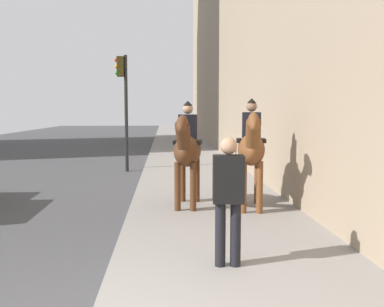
{
  "coord_description": "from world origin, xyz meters",
  "views": [
    {
      "loc": [
        -3.55,
        -0.76,
        2.16
      ],
      "look_at": [
        4.0,
        -1.24,
        1.4
      ],
      "focal_mm": 39.78,
      "sensor_mm": 36.0,
      "label": 1
    }
  ],
  "objects_px": {
    "mounted_horse_far": "(251,148)",
    "traffic_light_near_curb": "(124,94)",
    "mounted_horse_near": "(187,149)",
    "pedestrian_greeting": "(228,193)"
  },
  "relations": [
    {
      "from": "mounted_horse_near",
      "to": "pedestrian_greeting",
      "type": "xyz_separation_m",
      "value": [
        -3.52,
        -0.35,
        -0.26
      ]
    },
    {
      "from": "mounted_horse_near",
      "to": "pedestrian_greeting",
      "type": "relative_size",
      "value": 1.33
    },
    {
      "from": "pedestrian_greeting",
      "to": "traffic_light_near_curb",
      "type": "bearing_deg",
      "value": 16.64
    },
    {
      "from": "mounted_horse_far",
      "to": "traffic_light_near_curb",
      "type": "xyz_separation_m",
      "value": [
        6.59,
        3.22,
        1.34
      ]
    },
    {
      "from": "mounted_horse_far",
      "to": "pedestrian_greeting",
      "type": "height_order",
      "value": "mounted_horse_far"
    },
    {
      "from": "mounted_horse_near",
      "to": "mounted_horse_far",
      "type": "bearing_deg",
      "value": 86.8
    },
    {
      "from": "mounted_horse_near",
      "to": "traffic_light_near_curb",
      "type": "height_order",
      "value": "traffic_light_near_curb"
    },
    {
      "from": "mounted_horse_far",
      "to": "pedestrian_greeting",
      "type": "relative_size",
      "value": 1.35
    },
    {
      "from": "mounted_horse_far",
      "to": "traffic_light_near_curb",
      "type": "distance_m",
      "value": 7.45
    },
    {
      "from": "mounted_horse_far",
      "to": "traffic_light_near_curb",
      "type": "height_order",
      "value": "traffic_light_near_curb"
    }
  ]
}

